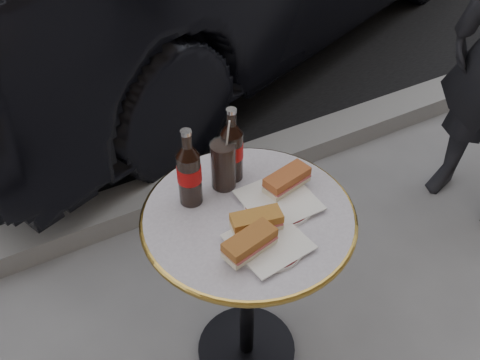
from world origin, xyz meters
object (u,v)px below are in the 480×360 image
plate_left (268,243)px  cola_bottle_left (189,167)px  cola_bottle_right (232,144)px  bistro_table (247,292)px  plate_right (279,202)px  cola_glass (223,165)px

plate_left → cola_bottle_left: bearing=112.7°
cola_bottle_left → cola_bottle_right: bearing=13.2°
bistro_table → cola_bottle_left: (-0.12, 0.13, 0.49)m
plate_right → plate_left: bearing=-131.7°
cola_bottle_right → cola_glass: 0.06m
bistro_table → cola_bottle_right: bearing=77.9°
cola_bottle_left → bistro_table: bearing=-46.6°
cola_glass → bistro_table: bearing=-87.9°
cola_glass → cola_bottle_left: bearing=-173.0°
plate_right → cola_bottle_right: (-0.06, 0.17, 0.12)m
plate_left → cola_glass: 0.28m
plate_left → cola_bottle_left: cola_bottle_left is taller
cola_bottle_right → cola_glass: size_ratio=1.58×
bistro_table → plate_right: plate_right is taller
plate_right → cola_glass: bearing=124.7°
plate_left → plate_right: (0.11, 0.12, 0.00)m
cola_bottle_left → cola_glass: cola_bottle_left is taller
bistro_table → cola_bottle_left: 0.52m
plate_right → cola_bottle_right: bearing=110.0°
plate_left → cola_glass: size_ratio=1.26×
bistro_table → cola_glass: (-0.01, 0.14, 0.44)m
cola_bottle_left → cola_bottle_right: size_ratio=1.02×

